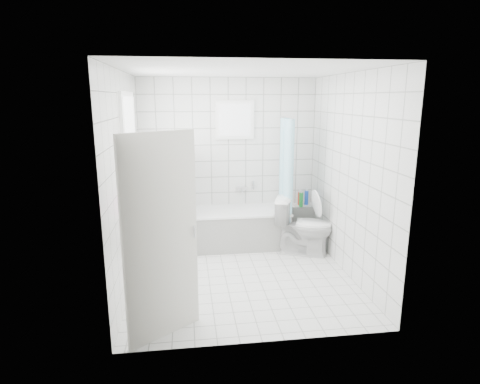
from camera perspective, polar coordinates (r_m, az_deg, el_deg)
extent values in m
plane|color=white|center=(5.41, 0.18, -11.76)|extent=(3.00, 3.00, 0.00)
plane|color=white|center=(4.91, 0.21, 16.91)|extent=(3.00, 3.00, 0.00)
cube|color=white|center=(6.47, -1.63, 4.46)|extent=(2.80, 0.02, 2.60)
cube|color=white|center=(3.56, 3.50, -2.83)|extent=(2.80, 0.02, 2.60)
cube|color=white|center=(5.01, -15.88, 1.38)|extent=(0.02, 3.00, 2.60)
cube|color=white|center=(5.37, 15.17, 2.20)|extent=(0.02, 3.00, 2.60)
cube|color=white|center=(5.25, -15.15, 5.27)|extent=(0.01, 0.90, 1.40)
cube|color=white|center=(6.37, -0.71, 10.21)|extent=(0.50, 0.01, 0.50)
cube|color=white|center=(5.39, -14.21, -2.52)|extent=(0.18, 1.02, 0.08)
cube|color=silver|center=(3.84, -11.11, -6.55)|extent=(0.67, 0.50, 2.00)
cube|color=white|center=(6.36, -0.24, -5.21)|extent=(1.54, 0.75, 0.55)
cube|color=white|center=(6.27, -0.24, -2.69)|extent=(1.56, 0.77, 0.03)
cube|color=white|center=(6.13, -8.05, -1.42)|extent=(0.15, 0.85, 1.50)
cube|color=white|center=(6.82, 8.89, -4.08)|extent=(0.40, 0.24, 0.55)
imported|color=white|center=(6.06, 9.07, -4.83)|extent=(0.95, 0.73, 0.85)
cylinder|color=silver|center=(6.15, 6.57, 10.48)|extent=(0.02, 0.80, 0.02)
cube|color=silver|center=(6.54, 0.25, 0.54)|extent=(0.18, 0.06, 0.06)
imported|color=white|center=(5.43, -14.11, -0.20)|extent=(0.17, 0.17, 0.32)
imported|color=#32E1D8|center=(5.19, -14.38, -1.56)|extent=(0.11, 0.11, 0.19)
imported|color=#CE50A6|center=(5.01, -14.65, -1.42)|extent=(0.17, 0.17, 0.31)
imported|color=silver|center=(5.35, -14.19, -1.19)|extent=(0.19, 0.19, 0.18)
cylinder|color=green|center=(6.61, 8.68, -1.10)|extent=(0.06, 0.06, 0.24)
cylinder|color=red|center=(6.72, 8.49, -0.94)|extent=(0.06, 0.06, 0.22)
cylinder|color=blue|center=(6.76, 9.42, -0.80)|extent=(0.06, 0.06, 0.24)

